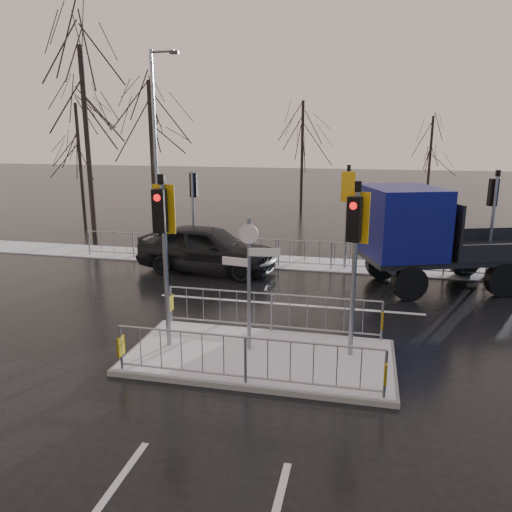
% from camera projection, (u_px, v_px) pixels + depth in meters
% --- Properties ---
extents(ground, '(120.00, 120.00, 0.00)m').
position_uv_depth(ground, '(260.00, 359.00, 11.37)').
color(ground, black).
rests_on(ground, ground).
extents(snow_verge, '(30.00, 2.00, 0.04)m').
position_uv_depth(snow_verge, '(306.00, 263.00, 19.51)').
color(snow_verge, silver).
rests_on(snow_verge, ground).
extents(lane_markings, '(8.00, 11.38, 0.01)m').
position_uv_depth(lane_markings, '(257.00, 366.00, 11.05)').
color(lane_markings, silver).
rests_on(lane_markings, ground).
extents(traffic_island, '(6.00, 3.04, 4.15)m').
position_uv_depth(traffic_island, '(260.00, 343.00, 11.29)').
color(traffic_island, slate).
rests_on(traffic_island, ground).
extents(far_kerb_fixtures, '(18.00, 0.65, 3.83)m').
position_uv_depth(far_kerb_fixtures, '(313.00, 242.00, 18.72)').
color(far_kerb_fixtures, gray).
rests_on(far_kerb_fixtures, ground).
extents(car_far_lane, '(5.31, 2.55, 1.75)m').
position_uv_depth(car_far_lane, '(207.00, 248.00, 18.31)').
color(car_far_lane, black).
rests_on(car_far_lane, ground).
extents(flatbed_truck, '(7.67, 4.89, 3.34)m').
position_uv_depth(flatbed_truck, '(431.00, 235.00, 16.15)').
color(flatbed_truck, black).
rests_on(flatbed_truck, ground).
extents(tree_near_a, '(4.75, 4.75, 8.97)m').
position_uv_depth(tree_near_a, '(84.00, 107.00, 22.51)').
color(tree_near_a, black).
rests_on(tree_near_a, ground).
extents(tree_near_b, '(4.00, 4.00, 7.55)m').
position_uv_depth(tree_near_b, '(151.00, 129.00, 23.64)').
color(tree_near_b, black).
rests_on(tree_near_b, ground).
extents(tree_near_c, '(3.50, 3.50, 6.61)m').
position_uv_depth(tree_near_c, '(78.00, 142.00, 25.69)').
color(tree_near_c, black).
rests_on(tree_near_c, ground).
extents(tree_far_a, '(3.75, 3.75, 7.08)m').
position_uv_depth(tree_far_a, '(302.00, 135.00, 31.44)').
color(tree_far_a, black).
rests_on(tree_far_a, ground).
extents(tree_far_b, '(3.25, 3.25, 6.14)m').
position_uv_depth(tree_far_b, '(431.00, 145.00, 31.80)').
color(tree_far_b, black).
rests_on(tree_far_b, ground).
extents(street_lamp_left, '(1.25, 0.18, 8.20)m').
position_uv_depth(street_lamp_left, '(157.00, 145.00, 20.63)').
color(street_lamp_left, gray).
rests_on(street_lamp_left, ground).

